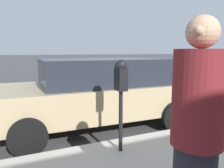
% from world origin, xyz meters
% --- Properties ---
extents(ground_plane, '(220.00, 220.00, 0.00)m').
position_xyz_m(ground_plane, '(0.00, 0.00, 0.00)').
color(ground_plane, '#424244').
extents(parking_meter, '(0.21, 0.19, 1.42)m').
position_xyz_m(parking_meter, '(-2.63, 0.99, 1.25)').
color(parking_meter, black).
rests_on(parking_meter, sidewalk).
extents(car_tan, '(2.24, 4.79, 1.54)m').
position_xyz_m(car_tan, '(-0.92, 0.74, 0.81)').
color(car_tan, tan).
rests_on(car_tan, ground_plane).
extents(pedestrian, '(0.38, 0.38, 1.78)m').
position_xyz_m(pedestrian, '(-4.36, 1.22, 1.07)').
color(pedestrian, '#23232D').
rests_on(pedestrian, sidewalk).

